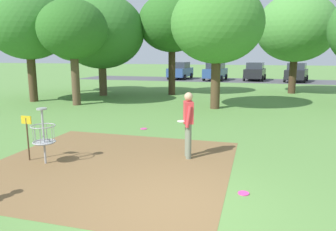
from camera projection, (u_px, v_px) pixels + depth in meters
ground_plane at (175, 208)px, 5.58m from camera, size 160.00×160.00×0.00m
dirt_tee_pad at (111, 164)px, 7.77m from camera, size 5.75×5.57×0.01m
disc_golf_basket at (42, 134)px, 7.74m from camera, size 0.98×0.58×1.39m
player_foreground_watching at (188, 121)px, 8.14m from camera, size 0.44×0.50×1.71m
frisbee_by_tee at (144, 129)px, 11.48m from camera, size 0.24×0.24×0.02m
frisbee_far_left at (243, 193)px, 6.15m from camera, size 0.22×0.22×0.02m
tree_near_left at (296, 28)px, 21.22m from camera, size 5.28×5.28×6.63m
tree_near_right at (28, 25)px, 17.46m from camera, size 4.41×4.41×6.11m
tree_mid_center at (217, 24)px, 15.09m from camera, size 4.42×4.42×5.96m
tree_mid_right at (73, 41)px, 22.38m from camera, size 3.37×3.37×5.06m
tree_far_left at (73, 30)px, 16.24m from camera, size 3.56×3.56×5.42m
tree_far_center at (101, 32)px, 20.17m from camera, size 5.51×5.51×6.42m
tree_far_right at (172, 23)px, 20.48m from camera, size 4.37×4.37×6.50m
parking_lot_strip at (245, 80)px, 32.87m from camera, size 36.00×6.00×0.01m
parked_car_leftmost at (180, 71)px, 34.70m from camera, size 2.20×4.32×1.84m
parked_car_center_left at (215, 71)px, 33.06m from camera, size 2.25×4.34×1.84m
parked_car_center_right at (255, 71)px, 32.92m from camera, size 2.30×4.36×1.84m
parked_car_rightmost at (297, 72)px, 31.29m from camera, size 2.62×4.48×1.84m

